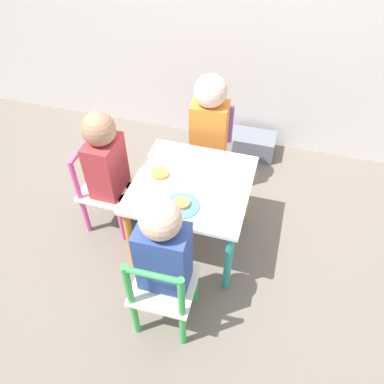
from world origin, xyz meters
The scene contains 11 objects.
ground_plane centered at (0.00, 0.00, 0.00)m, with size 6.00×6.00×0.00m, color #6B6056.
kids_table centered at (0.00, 0.00, 0.36)m, with size 0.55×0.55×0.42m.
chair_green centered at (0.01, -0.49, 0.24)m, with size 0.27×0.27×0.50m.
chair_pink centered at (-0.49, 0.00, 0.24)m, with size 0.26×0.26×0.50m.
chair_purple centered at (-0.03, 0.49, 0.24)m, with size 0.28×0.28×0.50m.
child_front centered at (0.01, -0.43, 0.43)m, with size 0.20×0.21×0.73m.
child_left centered at (-0.43, 0.00, 0.43)m, with size 0.22×0.20×0.72m.
child_back centered at (-0.03, 0.43, 0.45)m, with size 0.21×0.23×0.74m.
plate_front centered at (0.00, -0.16, 0.43)m, with size 0.16×0.16×0.03m.
plate_left centered at (-0.16, 0.00, 0.43)m, with size 0.19×0.19×0.03m.
storage_bin centered at (0.18, 0.83, 0.07)m, with size 0.32×0.18×0.15m.
Camera 1 is at (0.35, -1.23, 1.64)m, focal length 35.00 mm.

